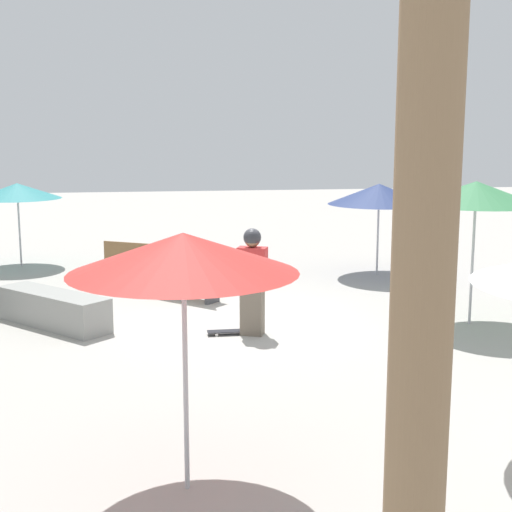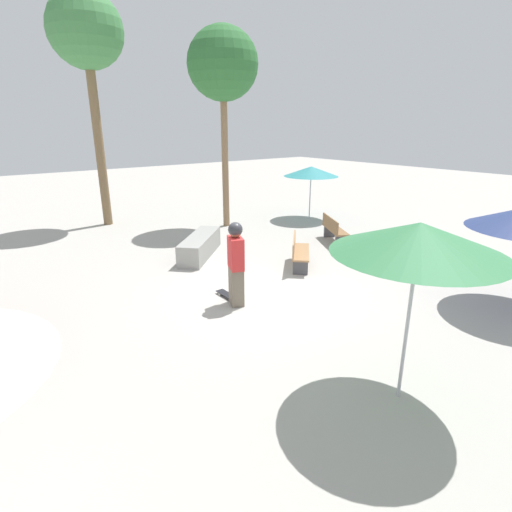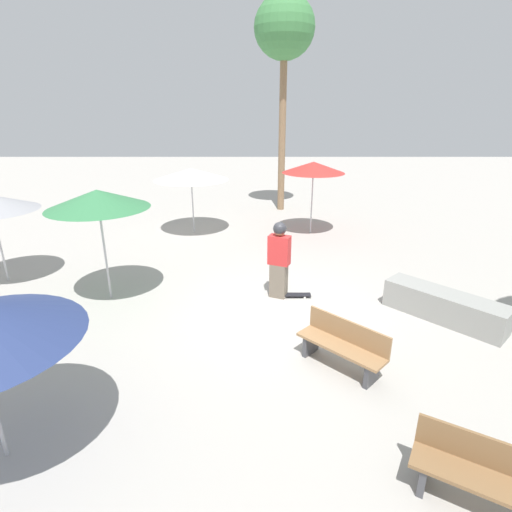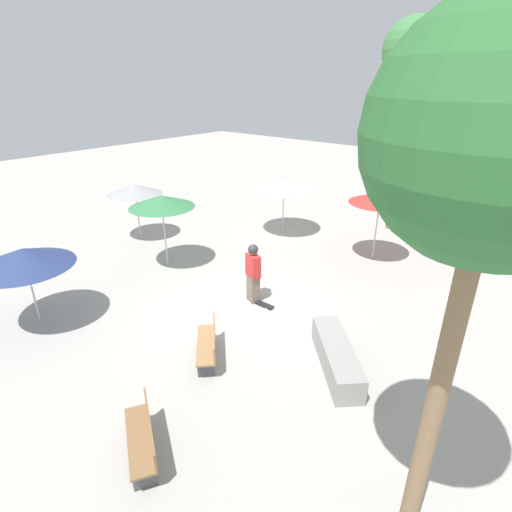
# 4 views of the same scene
# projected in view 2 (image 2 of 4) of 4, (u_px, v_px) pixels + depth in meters

# --- Properties ---
(ground_plane) EXTENTS (60.00, 60.00, 0.00)m
(ground_plane) POSITION_uv_depth(u_px,v_px,m) (260.00, 296.00, 9.26)
(ground_plane) COLOR #ADA8A0
(skater_main) EXTENTS (0.56, 0.44, 1.86)m
(skater_main) POSITION_uv_depth(u_px,v_px,m) (236.00, 261.00, 8.54)
(skater_main) COLOR #726656
(skater_main) RESTS_ON ground_plane
(skateboard) EXTENTS (0.80, 0.20, 0.07)m
(skateboard) POSITION_uv_depth(u_px,v_px,m) (229.00, 296.00, 9.14)
(skateboard) COLOR black
(skateboard) RESTS_ON ground_plane
(concrete_ledge) EXTENTS (2.19, 2.25, 0.62)m
(concrete_ledge) POSITION_uv_depth(u_px,v_px,m) (200.00, 246.00, 12.01)
(concrete_ledge) COLOR gray
(concrete_ledge) RESTS_ON ground_plane
(bench_near) EXTENTS (1.45, 1.44, 0.85)m
(bench_near) POSITION_uv_depth(u_px,v_px,m) (299.00, 252.00, 11.06)
(bench_near) COLOR #47474C
(bench_near) RESTS_ON ground_plane
(bench_far) EXTENTS (1.60, 1.19, 0.85)m
(bench_far) POSITION_uv_depth(u_px,v_px,m) (334.00, 230.00, 13.41)
(bench_far) COLOR #47474C
(bench_far) RESTS_ON ground_plane
(shade_umbrella_green) EXTENTS (2.26, 2.26, 2.61)m
(shade_umbrella_green) POSITION_uv_depth(u_px,v_px,m) (419.00, 239.00, 5.10)
(shade_umbrella_green) COLOR #B7B7BC
(shade_umbrella_green) RESTS_ON ground_plane
(shade_umbrella_teal) EXTENTS (2.23, 2.23, 2.17)m
(shade_umbrella_teal) POSITION_uv_depth(u_px,v_px,m) (311.00, 171.00, 16.25)
(shade_umbrella_teal) COLOR #B7B7BC
(shade_umbrella_teal) RESTS_ON ground_plane
(palm_tree_center_right) EXTENTS (2.50, 2.50, 7.05)m
(palm_tree_center_right) POSITION_uv_depth(u_px,v_px,m) (223.00, 66.00, 13.93)
(palm_tree_center_right) COLOR #896B4C
(palm_tree_center_right) RESTS_ON ground_plane
(palm_tree_center_left) EXTENTS (2.59, 2.59, 8.20)m
(palm_tree_center_left) POSITION_uv_depth(u_px,v_px,m) (86.00, 35.00, 13.84)
(palm_tree_center_left) COLOR brown
(palm_tree_center_left) RESTS_ON ground_plane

